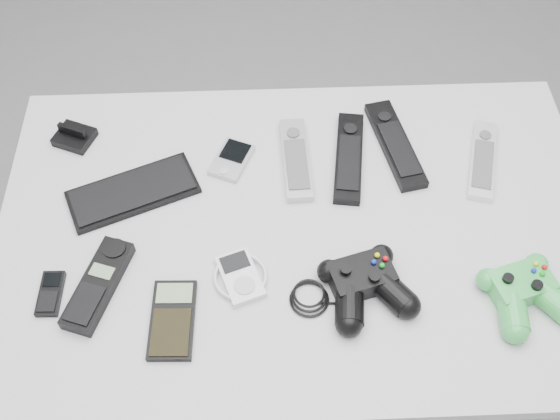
{
  "coord_description": "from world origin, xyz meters",
  "views": [
    {
      "loc": [
        -0.14,
        -0.74,
        1.8
      ],
      "look_at": [
        -0.11,
        -0.03,
        0.79
      ],
      "focal_mm": 42.0,
      "sensor_mm": 36.0,
      "label": 1
    }
  ],
  "objects_px": {
    "remote_black_a": "(349,157)",
    "remote_black_b": "(395,144)",
    "mp3_player": "(240,277)",
    "controller_black": "(365,283)",
    "pda_keyboard": "(133,192)",
    "controller_green": "(525,291)",
    "calculator": "(172,319)",
    "desk": "(299,245)",
    "cordless_handset": "(98,284)",
    "remote_silver_b": "(483,159)",
    "pda": "(232,159)",
    "mobile_phone": "(50,293)",
    "remote_silver_a": "(296,159)"
  },
  "relations": [
    {
      "from": "remote_black_a",
      "to": "calculator",
      "type": "height_order",
      "value": "remote_black_a"
    },
    {
      "from": "mp3_player",
      "to": "controller_black",
      "type": "distance_m",
      "value": 0.22
    },
    {
      "from": "remote_silver_a",
      "to": "remote_black_b",
      "type": "distance_m",
      "value": 0.21
    },
    {
      "from": "remote_black_a",
      "to": "controller_black",
      "type": "relative_size",
      "value": 0.87
    },
    {
      "from": "controller_green",
      "to": "calculator",
      "type": "bearing_deg",
      "value": 165.65
    },
    {
      "from": "desk",
      "to": "remote_black_b",
      "type": "xyz_separation_m",
      "value": [
        0.21,
        0.19,
        0.08
      ]
    },
    {
      "from": "remote_silver_b",
      "to": "controller_green",
      "type": "xyz_separation_m",
      "value": [
        0.0,
        -0.31,
        0.02
      ]
    },
    {
      "from": "mobile_phone",
      "to": "calculator",
      "type": "height_order",
      "value": "same"
    },
    {
      "from": "mobile_phone",
      "to": "remote_black_b",
      "type": "bearing_deg",
      "value": 27.4
    },
    {
      "from": "calculator",
      "to": "mobile_phone",
      "type": "bearing_deg",
      "value": 166.81
    },
    {
      "from": "remote_black_a",
      "to": "remote_black_b",
      "type": "height_order",
      "value": "same"
    },
    {
      "from": "cordless_handset",
      "to": "remote_silver_b",
      "type": "bearing_deg",
      "value": 38.72
    },
    {
      "from": "cordless_handset",
      "to": "calculator",
      "type": "relative_size",
      "value": 1.24
    },
    {
      "from": "pda",
      "to": "controller_black",
      "type": "xyz_separation_m",
      "value": [
        0.23,
        -0.3,
        0.02
      ]
    },
    {
      "from": "remote_black_a",
      "to": "mp3_player",
      "type": "xyz_separation_m",
      "value": [
        -0.22,
        -0.27,
        -0.0
      ]
    },
    {
      "from": "cordless_handset",
      "to": "controller_green",
      "type": "xyz_separation_m",
      "value": [
        0.74,
        -0.05,
        0.01
      ]
    },
    {
      "from": "pda",
      "to": "mobile_phone",
      "type": "bearing_deg",
      "value": -113.55
    },
    {
      "from": "pda",
      "to": "remote_silver_b",
      "type": "height_order",
      "value": "remote_silver_b"
    },
    {
      "from": "mp3_player",
      "to": "remote_black_b",
      "type": "bearing_deg",
      "value": 23.53
    },
    {
      "from": "pda",
      "to": "controller_green",
      "type": "height_order",
      "value": "controller_green"
    },
    {
      "from": "remote_silver_a",
      "to": "remote_black_b",
      "type": "height_order",
      "value": "same"
    },
    {
      "from": "desk",
      "to": "controller_black",
      "type": "bearing_deg",
      "value": -53.38
    },
    {
      "from": "remote_black_b",
      "to": "controller_black",
      "type": "xyz_separation_m",
      "value": [
        -0.1,
        -0.33,
        0.02
      ]
    },
    {
      "from": "remote_black_b",
      "to": "mobile_phone",
      "type": "relative_size",
      "value": 2.7
    },
    {
      "from": "remote_black_b",
      "to": "cordless_handset",
      "type": "xyz_separation_m",
      "value": [
        -0.57,
        -0.31,
        0.0
      ]
    },
    {
      "from": "desk",
      "to": "remote_silver_b",
      "type": "distance_m",
      "value": 0.41
    },
    {
      "from": "mobile_phone",
      "to": "calculator",
      "type": "distance_m",
      "value": 0.22
    },
    {
      "from": "desk",
      "to": "remote_silver_a",
      "type": "xyz_separation_m",
      "value": [
        -0.0,
        0.16,
        0.08
      ]
    },
    {
      "from": "remote_silver_b",
      "to": "controller_black",
      "type": "relative_size",
      "value": 0.76
    },
    {
      "from": "pda",
      "to": "remote_black_b",
      "type": "bearing_deg",
      "value": 28.16
    },
    {
      "from": "remote_silver_b",
      "to": "pda_keyboard",
      "type": "bearing_deg",
      "value": -159.9
    },
    {
      "from": "desk",
      "to": "pda_keyboard",
      "type": "xyz_separation_m",
      "value": [
        -0.32,
        0.09,
        0.07
      ]
    },
    {
      "from": "remote_silver_b",
      "to": "desk",
      "type": "bearing_deg",
      "value": -143.58
    },
    {
      "from": "pda",
      "to": "cordless_handset",
      "type": "xyz_separation_m",
      "value": [
        -0.23,
        -0.28,
        0.01
      ]
    },
    {
      "from": "pda_keyboard",
      "to": "mp3_player",
      "type": "xyz_separation_m",
      "value": [
        0.21,
        -0.2,
        0.0
      ]
    },
    {
      "from": "remote_black_a",
      "to": "remote_black_b",
      "type": "distance_m",
      "value": 0.1
    },
    {
      "from": "calculator",
      "to": "mp3_player",
      "type": "xyz_separation_m",
      "value": [
        0.12,
        0.08,
        0.0
      ]
    },
    {
      "from": "remote_silver_a",
      "to": "remote_silver_b",
      "type": "bearing_deg",
      "value": -4.47
    },
    {
      "from": "pda",
      "to": "mp3_player",
      "type": "bearing_deg",
      "value": -62.73
    },
    {
      "from": "mobile_phone",
      "to": "mp3_player",
      "type": "xyz_separation_m",
      "value": [
        0.33,
        0.02,
        0.0
      ]
    },
    {
      "from": "desk",
      "to": "calculator",
      "type": "distance_m",
      "value": 0.31
    },
    {
      "from": "remote_silver_b",
      "to": "mp3_player",
      "type": "distance_m",
      "value": 0.55
    },
    {
      "from": "mp3_player",
      "to": "desk",
      "type": "bearing_deg",
      "value": 24.45
    },
    {
      "from": "pda",
      "to": "remote_silver_b",
      "type": "relative_size",
      "value": 0.49
    },
    {
      "from": "mobile_phone",
      "to": "cordless_handset",
      "type": "xyz_separation_m",
      "value": [
        0.08,
        0.01,
        0.01
      ]
    },
    {
      "from": "controller_green",
      "to": "desk",
      "type": "bearing_deg",
      "value": 140.0
    },
    {
      "from": "remote_black_a",
      "to": "calculator",
      "type": "distance_m",
      "value": 0.48
    },
    {
      "from": "remote_black_b",
      "to": "desk",
      "type": "bearing_deg",
      "value": -149.25
    },
    {
      "from": "pda_keyboard",
      "to": "mobile_phone",
      "type": "xyz_separation_m",
      "value": [
        -0.12,
        -0.22,
        -0.0
      ]
    },
    {
      "from": "cordless_handset",
      "to": "pda_keyboard",
      "type": "bearing_deg",
      "value": 98.24
    }
  ]
}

